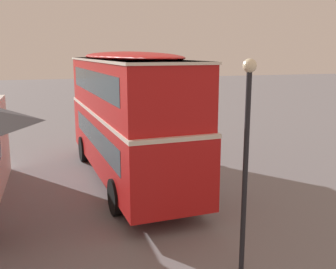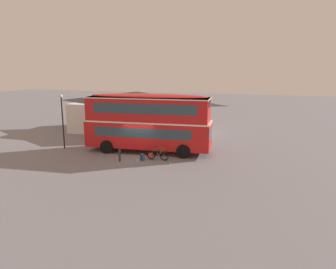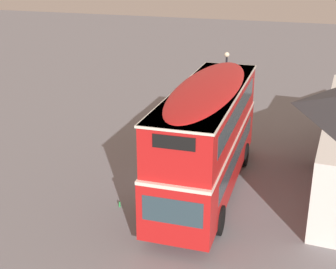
% 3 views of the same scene
% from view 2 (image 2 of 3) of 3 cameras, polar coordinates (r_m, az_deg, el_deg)
% --- Properties ---
extents(ground_plane, '(120.00, 120.00, 0.00)m').
position_cam_2_polar(ground_plane, '(25.68, -5.25, -3.72)').
color(ground_plane, slate).
extents(double_decker_bus, '(10.31, 3.07, 4.79)m').
position_cam_2_polar(double_decker_bus, '(26.10, -3.54, 2.52)').
color(double_decker_bus, black).
rests_on(double_decker_bus, ground).
extents(touring_bicycle, '(1.74, 0.46, 1.06)m').
position_cam_2_polar(touring_bicycle, '(24.29, -2.00, -3.68)').
color(touring_bicycle, black).
rests_on(touring_bicycle, ground).
extents(backpack_on_ground, '(0.36, 0.36, 0.55)m').
position_cam_2_polar(backpack_on_ground, '(24.25, -4.59, -3.96)').
color(backpack_on_ground, '#2D4C7A').
rests_on(backpack_on_ground, ground).
extents(water_bottle_green_metal, '(0.08, 0.08, 0.26)m').
position_cam_2_polar(water_bottle_green_metal, '(23.25, 0.13, -5.05)').
color(water_bottle_green_metal, green).
rests_on(water_bottle_green_metal, ground).
extents(water_bottle_clear_plastic, '(0.08, 0.08, 0.25)m').
position_cam_2_polar(water_bottle_clear_plastic, '(24.04, -5.44, -4.53)').
color(water_bottle_clear_plastic, silver).
rests_on(water_bottle_clear_plastic, ground).
extents(pub_building, '(13.95, 7.21, 4.32)m').
position_cam_2_polar(pub_building, '(34.74, -5.41, 4.13)').
color(pub_building, silver).
rests_on(pub_building, ground).
extents(street_lamp, '(0.28, 0.28, 4.65)m').
position_cam_2_polar(street_lamp, '(28.50, -18.24, 3.20)').
color(street_lamp, black).
rests_on(street_lamp, ground).
extents(kerb_bollard, '(0.16, 0.16, 0.97)m').
position_cam_2_polar(kerb_bollard, '(24.14, -8.59, -3.60)').
color(kerb_bollard, '#333338').
rests_on(kerb_bollard, ground).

